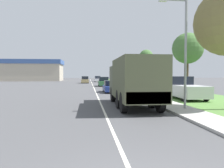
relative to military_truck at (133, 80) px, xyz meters
name	(u,v)px	position (x,y,z in m)	size (l,w,h in m)	color
ground_plane	(93,85)	(-2.03, 28.93, -1.73)	(180.00, 180.00, 0.00)	#4C4C4F
lane_centre_stripe	(93,85)	(-2.03, 28.93, -1.73)	(0.12, 120.00, 0.00)	silver
sidewalk_right	(115,85)	(2.47, 28.93, -1.67)	(1.80, 120.00, 0.12)	beige
grass_strip_right	(137,85)	(6.87, 28.93, -1.72)	(7.00, 120.00, 0.02)	#56843D
military_truck	(133,80)	(0.00, 0.00, 0.00)	(2.36, 7.53, 3.08)	#474C38
car_nearest_ahead	(111,87)	(-0.23, 11.61, -1.10)	(1.71, 4.53, 1.37)	navy
car_second_ahead	(104,82)	(-0.16, 24.91, -0.99)	(1.86, 4.00, 1.66)	#336B3D
car_third_ahead	(85,80)	(-3.64, 39.23, -0.99)	(1.78, 4.22, 1.65)	tan
car_fourth_ahead	(98,79)	(-0.24, 47.72, -0.99)	(1.72, 4.13, 1.66)	silver
pickup_truck	(184,88)	(5.32, 4.15, -0.84)	(2.07, 5.13, 1.90)	silver
lamp_post	(182,42)	(2.49, -1.72, 2.24)	(1.69, 0.24, 6.39)	gray
tree_mid_right	(188,49)	(7.37, 7.85, 3.06)	(3.20, 3.20, 6.38)	brown
tree_far_right	(146,57)	(7.65, 25.15, 3.60)	(2.51, 2.51, 6.61)	#4C3D2D
building_distant	(30,70)	(-21.52, 59.47, 1.69)	(20.53, 10.60, 6.76)	#B2A893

